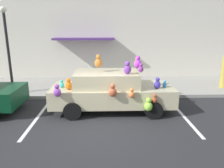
% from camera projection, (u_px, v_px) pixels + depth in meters
% --- Properties ---
extents(ground_plane, '(60.00, 60.00, 0.00)m').
position_uv_depth(ground_plane, '(96.00, 128.00, 6.87)').
color(ground_plane, '#262628').
extents(sidewalk, '(24.00, 4.00, 0.15)m').
position_uv_depth(sidewalk, '(100.00, 86.00, 11.68)').
color(sidewalk, gray).
rests_on(sidewalk, ground).
extents(storefront_building, '(24.00, 1.25, 6.40)m').
position_uv_depth(storefront_building, '(100.00, 28.00, 12.96)').
color(storefront_building, beige).
rests_on(storefront_building, ground).
extents(parking_stripe_front, '(0.12, 3.60, 0.01)m').
position_uv_depth(parking_stripe_front, '(183.00, 115.00, 7.93)').
color(parking_stripe_front, silver).
rests_on(parking_stripe_front, ground).
extents(parking_stripe_rear, '(0.12, 3.60, 0.01)m').
position_uv_depth(parking_stripe_rear, '(38.00, 117.00, 7.77)').
color(parking_stripe_rear, silver).
rests_on(parking_stripe_rear, ground).
extents(plush_covered_car, '(4.66, 2.18, 2.21)m').
position_uv_depth(plush_covered_car, '(111.00, 90.00, 8.26)').
color(plush_covered_car, '#BEB58F').
rests_on(plush_covered_car, ground).
extents(teddy_bear_on_sidewalk, '(0.36, 0.30, 0.69)m').
position_uv_depth(teddy_bear_on_sidewalk, '(106.00, 85.00, 10.28)').
color(teddy_bear_on_sidewalk, pink).
rests_on(teddy_bear_on_sidewalk, sidewalk).
extents(street_lamp_post, '(0.28, 0.28, 3.93)m').
position_uv_depth(street_lamp_post, '(7.00, 42.00, 9.48)').
color(street_lamp_post, black).
rests_on(street_lamp_post, sidewalk).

